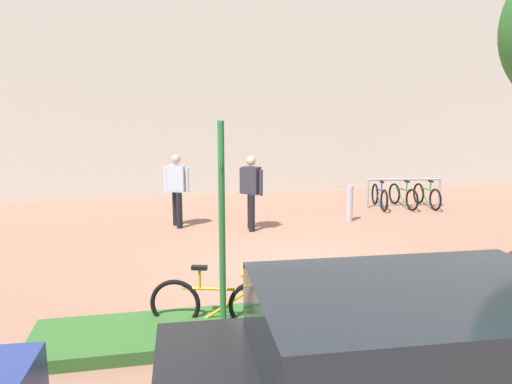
% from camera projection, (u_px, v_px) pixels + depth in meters
% --- Properties ---
extents(ground_plane, '(60.00, 60.00, 0.00)m').
position_uv_depth(ground_plane, '(298.00, 263.00, 8.78)').
color(ground_plane, '#936651').
extents(building_facade, '(28.00, 1.20, 10.00)m').
position_uv_depth(building_facade, '(233.00, 37.00, 15.35)').
color(building_facade, beige).
rests_on(building_facade, ground).
extents(planter_strip, '(7.00, 1.10, 0.16)m').
position_uv_depth(planter_strip, '(313.00, 320.00, 6.27)').
color(planter_strip, '#336028').
rests_on(planter_strip, ground).
extents(parking_sign_post, '(0.08, 0.36, 2.68)m').
position_uv_depth(parking_sign_post, '(222.00, 200.00, 5.74)').
color(parking_sign_post, '#2D7238').
rests_on(parking_sign_post, ground).
extents(bike_at_sign, '(1.64, 0.56, 0.86)m').
position_uv_depth(bike_at_sign, '(214.00, 304.00, 6.14)').
color(bike_at_sign, black).
rests_on(bike_at_sign, ground).
extents(bike_rack_cluster, '(2.09, 1.71, 0.83)m').
position_uv_depth(bike_rack_cluster, '(403.00, 195.00, 13.46)').
color(bike_rack_cluster, '#99999E').
rests_on(bike_rack_cluster, ground).
extents(bollard_steel, '(0.16, 0.16, 0.90)m').
position_uv_depth(bollard_steel, '(350.00, 203.00, 11.84)').
color(bollard_steel, '#ADADB2').
rests_on(bollard_steel, ground).
extents(person_suited_dark, '(0.48, 0.45, 1.72)m').
position_uv_depth(person_suited_dark, '(251.00, 188.00, 10.94)').
color(person_suited_dark, black).
rests_on(person_suited_dark, ground).
extents(person_casual_tan, '(0.58, 0.44, 1.72)m').
position_uv_depth(person_casual_tan, '(177.00, 186.00, 11.22)').
color(person_casual_tan, black).
rests_on(person_casual_tan, ground).
extents(car_black_suv, '(4.37, 2.16, 1.54)m').
position_uv_depth(car_black_suv, '(431.00, 384.00, 3.68)').
color(car_black_suv, black).
rests_on(car_black_suv, ground).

